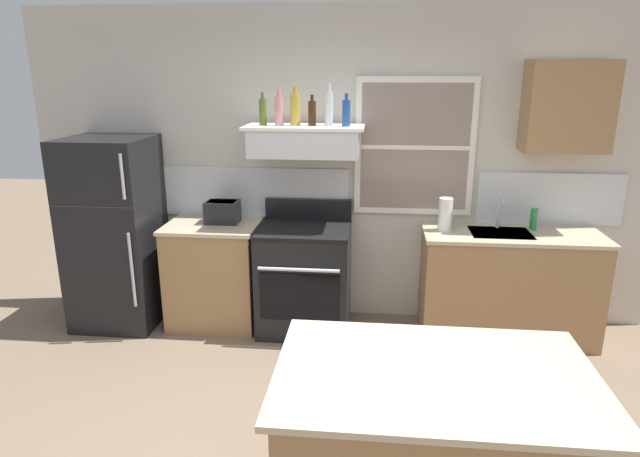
{
  "coord_description": "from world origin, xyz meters",
  "views": [
    {
      "loc": [
        0.32,
        -2.43,
        2.17
      ],
      "look_at": [
        -0.05,
        1.2,
        1.1
      ],
      "focal_mm": 30.38,
      "sensor_mm": 36.0,
      "label": 1
    }
  ],
  "objects_px": {
    "bottle_olive_oil_square": "(263,111)",
    "bottle_champagne_gold_foil": "(295,109)",
    "dish_soap_bottle": "(534,219)",
    "bottle_rose_pink": "(279,111)",
    "bottle_clear_tall": "(329,108)",
    "paper_towel_roll": "(445,214)",
    "toaster": "(222,211)",
    "refrigerator": "(115,233)",
    "stove_range": "(305,277)",
    "bottle_blue_liqueur": "(346,113)",
    "bottle_brown_stout": "(312,113)"
  },
  "relations": [
    {
      "from": "bottle_brown_stout",
      "to": "toaster",
      "type": "bearing_deg",
      "value": 178.4
    },
    {
      "from": "refrigerator",
      "to": "stove_range",
      "type": "height_order",
      "value": "refrigerator"
    },
    {
      "from": "toaster",
      "to": "bottle_blue_liqueur",
      "type": "relative_size",
      "value": 1.18
    },
    {
      "from": "bottle_blue_liqueur",
      "to": "paper_towel_roll",
      "type": "relative_size",
      "value": 0.94
    },
    {
      "from": "bottle_rose_pink",
      "to": "bottle_brown_stout",
      "type": "xyz_separation_m",
      "value": [
        0.26,
        0.01,
        -0.02
      ]
    },
    {
      "from": "bottle_brown_stout",
      "to": "bottle_clear_tall",
      "type": "relative_size",
      "value": 0.73
    },
    {
      "from": "refrigerator",
      "to": "bottle_rose_pink",
      "type": "bearing_deg",
      "value": 2.82
    },
    {
      "from": "toaster",
      "to": "dish_soap_bottle",
      "type": "height_order",
      "value": "toaster"
    },
    {
      "from": "toaster",
      "to": "dish_soap_bottle",
      "type": "relative_size",
      "value": 1.65
    },
    {
      "from": "toaster",
      "to": "bottle_brown_stout",
      "type": "xyz_separation_m",
      "value": [
        0.78,
        -0.02,
        0.84
      ]
    },
    {
      "from": "dish_soap_bottle",
      "to": "bottle_rose_pink",
      "type": "bearing_deg",
      "value": -177.55
    },
    {
      "from": "bottle_olive_oil_square",
      "to": "bottle_rose_pink",
      "type": "xyz_separation_m",
      "value": [
        0.13,
        -0.01,
        0.01
      ]
    },
    {
      "from": "bottle_rose_pink",
      "to": "bottle_clear_tall",
      "type": "xyz_separation_m",
      "value": [
        0.4,
        0.02,
        0.02
      ]
    },
    {
      "from": "bottle_brown_stout",
      "to": "bottle_blue_liqueur",
      "type": "xyz_separation_m",
      "value": [
        0.27,
        -0.02,
        0.0
      ]
    },
    {
      "from": "bottle_clear_tall",
      "to": "paper_towel_roll",
      "type": "height_order",
      "value": "bottle_clear_tall"
    },
    {
      "from": "toaster",
      "to": "paper_towel_roll",
      "type": "height_order",
      "value": "paper_towel_roll"
    },
    {
      "from": "bottle_olive_oil_square",
      "to": "bottle_blue_liqueur",
      "type": "height_order",
      "value": "bottle_olive_oil_square"
    },
    {
      "from": "bottle_clear_tall",
      "to": "paper_towel_roll",
      "type": "relative_size",
      "value": 1.22
    },
    {
      "from": "stove_range",
      "to": "bottle_clear_tall",
      "type": "height_order",
      "value": "bottle_clear_tall"
    },
    {
      "from": "bottle_olive_oil_square",
      "to": "dish_soap_bottle",
      "type": "distance_m",
      "value": 2.37
    },
    {
      "from": "bottle_clear_tall",
      "to": "refrigerator",
      "type": "bearing_deg",
      "value": -177.1
    },
    {
      "from": "bottle_clear_tall",
      "to": "dish_soap_bottle",
      "type": "height_order",
      "value": "bottle_clear_tall"
    },
    {
      "from": "bottle_blue_liqueur",
      "to": "paper_towel_roll",
      "type": "height_order",
      "value": "bottle_blue_liqueur"
    },
    {
      "from": "paper_towel_roll",
      "to": "dish_soap_bottle",
      "type": "xyz_separation_m",
      "value": [
        0.73,
        0.1,
        -0.04
      ]
    },
    {
      "from": "paper_towel_roll",
      "to": "dish_soap_bottle",
      "type": "height_order",
      "value": "paper_towel_roll"
    },
    {
      "from": "bottle_clear_tall",
      "to": "dish_soap_bottle",
      "type": "xyz_separation_m",
      "value": [
        1.68,
        0.07,
        -0.88
      ]
    },
    {
      "from": "bottle_champagne_gold_foil",
      "to": "dish_soap_bottle",
      "type": "height_order",
      "value": "bottle_champagne_gold_foil"
    },
    {
      "from": "bottle_clear_tall",
      "to": "bottle_rose_pink",
      "type": "bearing_deg",
      "value": -176.81
    },
    {
      "from": "toaster",
      "to": "bottle_olive_oil_square",
      "type": "height_order",
      "value": "bottle_olive_oil_square"
    },
    {
      "from": "toaster",
      "to": "bottle_champagne_gold_foil",
      "type": "height_order",
      "value": "bottle_champagne_gold_foil"
    },
    {
      "from": "bottle_olive_oil_square",
      "to": "dish_soap_bottle",
      "type": "relative_size",
      "value": 1.44
    },
    {
      "from": "bottle_champagne_gold_foil",
      "to": "refrigerator",
      "type": "bearing_deg",
      "value": -176.59
    },
    {
      "from": "bottle_clear_tall",
      "to": "bottle_blue_liqueur",
      "type": "distance_m",
      "value": 0.15
    },
    {
      "from": "refrigerator",
      "to": "stove_range",
      "type": "relative_size",
      "value": 1.5
    },
    {
      "from": "bottle_clear_tall",
      "to": "dish_soap_bottle",
      "type": "relative_size",
      "value": 1.83
    },
    {
      "from": "bottle_olive_oil_square",
      "to": "bottle_clear_tall",
      "type": "bearing_deg",
      "value": 1.57
    },
    {
      "from": "bottle_olive_oil_square",
      "to": "bottle_champagne_gold_foil",
      "type": "height_order",
      "value": "bottle_champagne_gold_foil"
    },
    {
      "from": "refrigerator",
      "to": "stove_range",
      "type": "distance_m",
      "value": 1.69
    },
    {
      "from": "dish_soap_bottle",
      "to": "refrigerator",
      "type": "bearing_deg",
      "value": -177.4
    },
    {
      "from": "stove_range",
      "to": "bottle_olive_oil_square",
      "type": "height_order",
      "value": "bottle_olive_oil_square"
    },
    {
      "from": "toaster",
      "to": "bottle_brown_stout",
      "type": "bearing_deg",
      "value": -1.6
    },
    {
      "from": "bottle_rose_pink",
      "to": "bottle_blue_liqueur",
      "type": "relative_size",
      "value": 1.11
    },
    {
      "from": "bottle_olive_oil_square",
      "to": "bottle_champagne_gold_foil",
      "type": "relative_size",
      "value": 0.85
    },
    {
      "from": "bottle_blue_liqueur",
      "to": "dish_soap_bottle",
      "type": "bearing_deg",
      "value": 3.61
    },
    {
      "from": "refrigerator",
      "to": "paper_towel_roll",
      "type": "distance_m",
      "value": 2.81
    },
    {
      "from": "stove_range",
      "to": "paper_towel_roll",
      "type": "xyz_separation_m",
      "value": [
        1.15,
        0.04,
        0.58
      ]
    },
    {
      "from": "bottle_olive_oil_square",
      "to": "bottle_blue_liqueur",
      "type": "bearing_deg",
      "value": -1.39
    },
    {
      "from": "toaster",
      "to": "bottle_clear_tall",
      "type": "relative_size",
      "value": 0.9
    },
    {
      "from": "toaster",
      "to": "paper_towel_roll",
      "type": "distance_m",
      "value": 1.87
    },
    {
      "from": "refrigerator",
      "to": "paper_towel_roll",
      "type": "bearing_deg",
      "value": 1.23
    }
  ]
}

